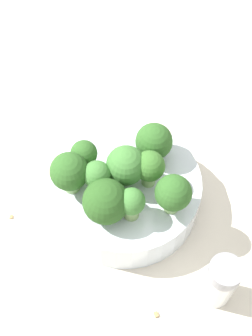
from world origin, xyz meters
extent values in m
plane|color=beige|center=(0.00, 0.00, 0.00)|extent=(3.00, 3.00, 0.00)
cylinder|color=silver|center=(0.00, 0.00, 0.03)|extent=(0.19, 0.19, 0.05)
cylinder|color=#7A9E5B|center=(0.00, 0.00, 0.07)|extent=(0.02, 0.02, 0.03)
sphere|color=#3D7533|center=(0.00, 0.00, 0.09)|extent=(0.05, 0.05, 0.05)
cylinder|color=#8EB770|center=(-0.02, 0.03, 0.07)|extent=(0.02, 0.02, 0.03)
sphere|color=#3D7533|center=(-0.02, 0.03, 0.09)|extent=(0.03, 0.03, 0.03)
cylinder|color=#84AD66|center=(-0.05, 0.01, 0.06)|extent=(0.02, 0.02, 0.02)
sphere|color=#28511E|center=(-0.05, 0.01, 0.08)|extent=(0.06, 0.06, 0.06)
cylinder|color=#84AD66|center=(-0.02, -0.06, 0.07)|extent=(0.02, 0.02, 0.03)
sphere|color=#2D5B23|center=(-0.02, -0.06, 0.09)|extent=(0.04, 0.04, 0.04)
cylinder|color=#7A9E5B|center=(-0.04, -0.02, 0.07)|extent=(0.03, 0.03, 0.03)
sphere|color=#3D7533|center=(-0.04, -0.02, 0.09)|extent=(0.03, 0.03, 0.03)
cylinder|color=#84AD66|center=(0.01, -0.03, 0.07)|extent=(0.02, 0.02, 0.03)
sphere|color=#386B28|center=(0.01, -0.03, 0.09)|extent=(0.04, 0.04, 0.04)
cylinder|color=#8EB770|center=(0.00, 0.05, 0.07)|extent=(0.03, 0.03, 0.03)
sphere|color=#2D5B23|center=(0.00, 0.05, 0.09)|extent=(0.03, 0.03, 0.03)
cylinder|color=#84AD66|center=(0.05, -0.02, 0.07)|extent=(0.02, 0.02, 0.02)
sphere|color=#2D5B23|center=(0.05, -0.02, 0.08)|extent=(0.05, 0.05, 0.05)
cylinder|color=#8EB770|center=(-0.03, 0.06, 0.07)|extent=(0.03, 0.03, 0.03)
sphere|color=#2D5B23|center=(-0.03, 0.06, 0.09)|extent=(0.05, 0.05, 0.05)
cylinder|color=silver|center=(-0.09, -0.14, 0.03)|extent=(0.04, 0.04, 0.07)
cylinder|color=gray|center=(-0.09, -0.14, 0.07)|extent=(0.04, 0.04, 0.02)
cube|color=tan|center=(0.10, 0.08, 0.00)|extent=(0.01, 0.01, 0.01)
cube|color=#AD7F4C|center=(-0.13, -0.08, 0.00)|extent=(0.01, 0.01, 0.01)
cube|color=#AD7F4C|center=(-0.07, 0.14, 0.00)|extent=(0.01, 0.00, 0.01)
camera|label=1|loc=(-0.29, -0.10, 0.56)|focal=50.00mm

